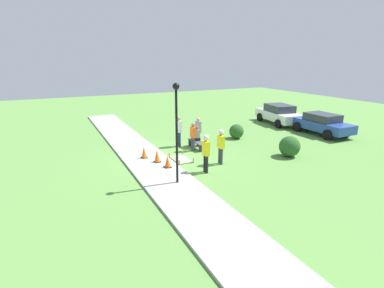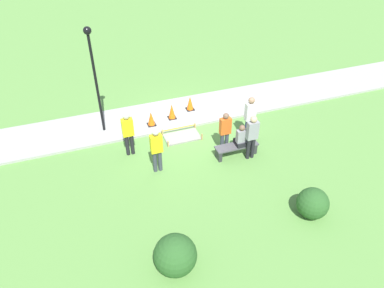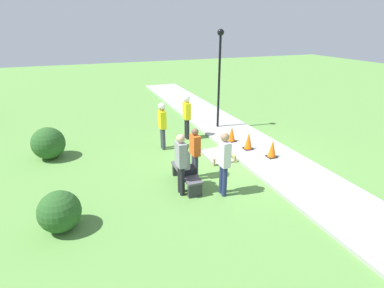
# 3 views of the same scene
# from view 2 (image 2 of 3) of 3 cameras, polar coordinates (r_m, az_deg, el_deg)

# --- Properties ---
(ground_plane) EXTENTS (60.00, 60.00, 0.00)m
(ground_plane) POSITION_cam_2_polar(r_m,az_deg,el_deg) (15.25, -0.45, 2.47)
(ground_plane) COLOR #5B8E42
(sidewalk) EXTENTS (28.00, 2.31, 0.10)m
(sidewalk) POSITION_cam_2_polar(r_m,az_deg,el_deg) (16.14, -1.81, 4.82)
(sidewalk) COLOR #9E9E99
(sidewalk) RESTS_ON ground_plane
(wet_concrete_patch) EXTENTS (1.42, 0.84, 0.27)m
(wet_concrete_patch) POSITION_cam_2_polar(r_m,az_deg,el_deg) (14.69, -1.53, 1.12)
(wet_concrete_patch) COLOR gray
(wet_concrete_patch) RESTS_ON ground_plane
(traffic_cone_near_patch) EXTENTS (0.34, 0.34, 0.63)m
(traffic_cone_near_patch) POSITION_cam_2_polar(r_m,az_deg,el_deg) (16.10, -0.30, 6.25)
(traffic_cone_near_patch) COLOR black
(traffic_cone_near_patch) RESTS_ON sidewalk
(traffic_cone_far_patch) EXTENTS (0.34, 0.34, 0.66)m
(traffic_cone_far_patch) POSITION_cam_2_polar(r_m,az_deg,el_deg) (15.53, -3.09, 4.99)
(traffic_cone_far_patch) COLOR black
(traffic_cone_far_patch) RESTS_ON sidewalk
(traffic_cone_sidewalk_edge) EXTENTS (0.34, 0.34, 0.60)m
(traffic_cone_sidewalk_edge) POSITION_cam_2_polar(r_m,az_deg,el_deg) (15.19, -6.24, 3.87)
(traffic_cone_sidewalk_edge) COLOR black
(traffic_cone_sidewalk_edge) RESTS_ON sidewalk
(park_bench) EXTENTS (1.60, 0.44, 0.46)m
(park_bench) POSITION_cam_2_polar(r_m,az_deg,el_deg) (13.73, 6.78, -0.62)
(park_bench) COLOR #2D2D33
(park_bench) RESTS_ON ground_plane
(person_seated_on_bench) EXTENTS (0.36, 0.44, 0.89)m
(person_seated_on_bench) POSITION_cam_2_polar(r_m,az_deg,el_deg) (13.45, 7.46, 1.00)
(person_seated_on_bench) COLOR black
(person_seated_on_bench) RESTS_ON park_bench
(worker_supervisor) EXTENTS (0.40, 0.26, 1.81)m
(worker_supervisor) POSITION_cam_2_polar(r_m,az_deg,el_deg) (12.55, -5.45, -0.26)
(worker_supervisor) COLOR #383D47
(worker_supervisor) RESTS_ON ground_plane
(worker_assistant) EXTENTS (0.40, 0.27, 1.84)m
(worker_assistant) POSITION_cam_2_polar(r_m,az_deg,el_deg) (13.42, -9.76, 2.24)
(worker_assistant) COLOR black
(worker_assistant) RESTS_ON ground_plane
(bystander_in_orange_shirt) EXTENTS (0.40, 0.22, 1.64)m
(bystander_in_orange_shirt) POSITION_cam_2_polar(r_m,az_deg,el_deg) (13.55, 5.06, 2.11)
(bystander_in_orange_shirt) COLOR #383D47
(bystander_in_orange_shirt) RESTS_ON ground_plane
(bystander_in_gray_shirt) EXTENTS (0.40, 0.24, 1.84)m
(bystander_in_gray_shirt) POSITION_cam_2_polar(r_m,az_deg,el_deg) (14.21, 8.83, 4.26)
(bystander_in_gray_shirt) COLOR navy
(bystander_in_gray_shirt) RESTS_ON ground_plane
(bystander_in_white_shirt) EXTENTS (0.40, 0.23, 1.79)m
(bystander_in_white_shirt) POSITION_cam_2_polar(r_m,az_deg,el_deg) (13.27, 9.13, 1.39)
(bystander_in_white_shirt) COLOR black
(bystander_in_white_shirt) RESTS_ON ground_plane
(lamppost_near) EXTENTS (0.28, 0.28, 4.19)m
(lamppost_near) POSITION_cam_2_polar(r_m,az_deg,el_deg) (14.04, -14.77, 11.25)
(lamppost_near) COLOR black
(lamppost_near) RESTS_ON sidewalk
(shrub_rounded_near) EXTENTS (1.14, 1.14, 1.14)m
(shrub_rounded_near) POSITION_cam_2_polar(r_m,az_deg,el_deg) (10.05, -2.56, -16.56)
(shrub_rounded_near) COLOR #285623
(shrub_rounded_near) RESTS_ON ground_plane
(shrub_rounded_mid) EXTENTS (0.97, 0.97, 0.97)m
(shrub_rounded_mid) POSITION_cam_2_polar(r_m,az_deg,el_deg) (11.91, 17.91, -8.60)
(shrub_rounded_mid) COLOR #285623
(shrub_rounded_mid) RESTS_ON ground_plane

